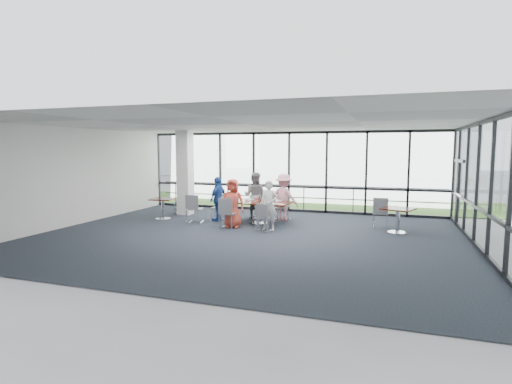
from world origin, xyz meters
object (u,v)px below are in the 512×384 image
(main_table, at_px, (259,205))
(diner_end, at_px, (218,199))
(diner_near_left, at_px, (233,203))
(diner_near_right, at_px, (269,205))
(diner_far_right, at_px, (284,197))
(chair_spare_lb, at_px, (183,201))
(chair_main_end, at_px, (218,208))
(chair_main_nr, at_px, (263,218))
(chair_main_fl, at_px, (259,204))
(chair_spare_r, at_px, (380,213))
(side_table_left, at_px, (163,202))
(structural_column, at_px, (185,173))
(chair_spare_la, at_px, (196,209))
(diner_far_left, at_px, (255,195))
(side_table_right, at_px, (398,212))
(chair_main_fr, at_px, (283,206))
(chair_main_nl, at_px, (228,213))

(main_table, height_order, diner_end, diner_end)
(diner_near_left, relative_size, diner_near_right, 1.01)
(diner_near_left, bearing_deg, diner_near_right, -10.30)
(diner_far_right, bearing_deg, chair_spare_lb, 6.74)
(chair_main_end, bearing_deg, chair_main_nr, 51.04)
(chair_main_fl, distance_m, chair_spare_r, 4.33)
(chair_main_fl, relative_size, chair_main_end, 1.13)
(side_table_left, relative_size, chair_spare_lb, 0.95)
(diner_far_right, relative_size, chair_main_nr, 1.96)
(side_table_left, xyz_separation_m, chair_main_nr, (4.03, -0.93, -0.20))
(structural_column, bearing_deg, chair_spare_la, -51.17)
(diner_near_right, height_order, chair_spare_la, diner_near_right)
(diner_far_left, bearing_deg, chair_main_nr, 113.59)
(diner_far_right, height_order, chair_main_nr, diner_far_right)
(side_table_right, height_order, diner_near_right, diner_near_right)
(diner_near_right, height_order, chair_main_fr, diner_near_right)
(structural_column, xyz_separation_m, diner_end, (1.79, -0.94, -0.83))
(chair_spare_r, bearing_deg, structural_column, 175.09)
(diner_far_right, xyz_separation_m, chair_main_end, (-2.24, -0.61, -0.39))
(chair_spare_la, height_order, chair_spare_lb, chair_spare_lb)
(chair_main_end, bearing_deg, diner_far_left, 116.54)
(diner_end, bearing_deg, chair_main_end, -138.45)
(diner_far_right, xyz_separation_m, chair_main_fr, (-0.08, 0.20, -0.34))
(diner_far_right, distance_m, chair_main_fl, 1.12)
(diner_far_left, distance_m, diner_far_right, 1.10)
(main_table, distance_m, chair_main_fr, 1.19)
(diner_near_right, relative_size, chair_spare_la, 1.65)
(diner_far_right, bearing_deg, diner_end, 32.13)
(chair_main_fr, xyz_separation_m, chair_spare_la, (-2.65, -1.52, -0.02))
(side_table_left, bearing_deg, diner_near_left, -12.22)
(chair_main_nl, bearing_deg, diner_near_left, 59.79)
(structural_column, bearing_deg, diner_end, -27.77)
(side_table_right, relative_size, chair_main_nl, 1.13)
(chair_spare_la, distance_m, chair_spare_r, 6.07)
(main_table, bearing_deg, chair_main_nl, -116.68)
(chair_main_fl, bearing_deg, diner_far_left, 75.22)
(structural_column, xyz_separation_m, side_table_left, (-0.23, -1.27, -0.98))
(main_table, height_order, chair_main_fl, chair_main_fl)
(chair_main_nl, height_order, chair_spare_r, chair_spare_r)
(chair_spare_la, relative_size, chair_spare_lb, 0.99)
(chair_spare_lb, bearing_deg, diner_near_left, 136.18)
(diner_near_left, relative_size, chair_main_nl, 1.63)
(diner_far_left, relative_size, chair_spare_r, 1.74)
(chair_main_fr, height_order, chair_spare_r, chair_main_fr)
(chair_main_fr, xyz_separation_m, chair_spare_r, (3.34, -0.58, -0.00))
(diner_near_right, distance_m, chair_spare_lb, 4.75)
(diner_far_left, height_order, chair_spare_lb, diner_far_left)
(chair_main_fl, bearing_deg, main_table, 111.44)
(structural_column, relative_size, chair_main_nr, 3.81)
(structural_column, distance_m, chair_main_fl, 3.14)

